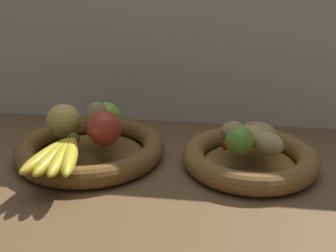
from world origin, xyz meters
The scene contains 15 objects.
ground_plane centered at (0.00, 0.00, -1.50)cm, with size 140.00×90.00×3.00cm, color brown.
back_wall centered at (0.00, 30.00, 27.50)cm, with size 140.00×3.00×55.00cm.
fruit_bowl_left centered at (-19.13, 1.92, 2.18)cm, with size 33.87×33.87×4.72cm.
fruit_bowl_right centered at (16.92, 1.92, 2.19)cm, with size 29.45×29.45×4.72cm.
apple_green_back centered at (-16.66, 7.54, 8.20)cm, with size 6.96×6.96×6.96cm, color #8CAD3D.
apple_red_right centered at (-14.78, -0.78, 8.55)cm, with size 7.66×7.66×7.66cm, color #B73828.
apple_golden_left centered at (-25.22, 2.32, 8.62)cm, with size 7.79×7.79×7.79cm, color #DBB756.
pear_brown centered at (-17.85, 3.97, 8.82)cm, with size 6.01×5.65×8.19cm, color olive.
banana_bunch_front centered at (-21.11, -10.72, 6.30)cm, with size 11.58×18.86×3.14cm.
potato_small centered at (20.13, -1.29, 7.20)cm, with size 7.08×4.78×4.94cm, color tan.
potato_large centered at (16.92, 1.92, 7.21)cm, with size 7.96×5.55×4.96cm, color tan.
potato_oblong centered at (13.30, 4.73, 7.02)cm, with size 6.10×5.55×4.59cm, color #A38451.
potato_back centered at (18.92, 6.34, 6.81)cm, with size 8.07×5.64×4.18cm, color #A38451.
lime_near centered at (14.32, -1.97, 7.77)cm, with size 6.08×6.08×6.08cm, color #6B9E33.
chili_pepper centered at (16.74, 0.73, 5.75)cm, with size 2.05×2.05×11.54cm, color red.
Camera 1 is at (10.12, -79.16, 39.90)cm, focal length 42.77 mm.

